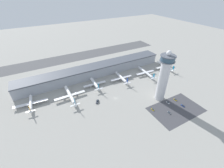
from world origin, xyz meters
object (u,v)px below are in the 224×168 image
object	(u,v)px
airplane_gate_bravo	(70,95)
airplane_gate_echo	(146,72)
airplane_gate_alpha	(31,103)
car_silver_sedan	(175,100)
service_truck_catering	(97,102)
car_green_van	(169,113)
control_tower	(164,76)
car_maroon_suv	(183,106)
car_blue_compact	(153,109)
airplane_gate_delta	(121,78)
service_truck_fuel	(75,102)
airplane_gate_charlie	(95,84)
airplane_gate_foxtrot	(165,66)
car_navy_sedan	(168,103)

from	to	relation	value
airplane_gate_bravo	airplane_gate_echo	size ratio (longest dim) A/B	1.05
airplane_gate_alpha	car_silver_sedan	size ratio (longest dim) A/B	9.08
service_truck_catering	car_green_van	distance (m)	88.99
control_tower	car_maroon_suv	distance (m)	45.08
car_maroon_suv	car_blue_compact	world-z (taller)	car_maroon_suv
service_truck_catering	car_silver_sedan	xyz separation A→B (m)	(92.12, -45.40, -0.41)
airplane_gate_delta	car_silver_sedan	world-z (taller)	airplane_gate_delta
service_truck_fuel	car_maroon_suv	xyz separation A→B (m)	(117.50, -71.17, -0.26)
control_tower	airplane_gate_alpha	bearing A→B (deg)	156.78
airplane_gate_alpha	service_truck_fuel	world-z (taller)	airplane_gate_alpha
airplane_gate_bravo	airplane_gate_delta	world-z (taller)	airplane_gate_bravo
airplane_gate_delta	airplane_gate_charlie	bearing A→B (deg)	174.61
airplane_gate_echo	car_silver_sedan	xyz separation A→B (m)	(-7.88, -71.15, -4.00)
car_silver_sedan	airplane_gate_charlie	bearing A→B (deg)	134.94
airplane_gate_alpha	car_maroon_suv	distance (m)	190.50
airplane_gate_charlie	service_truck_fuel	xyz separation A→B (m)	(-37.87, -22.07, -3.40)
service_truck_fuel	airplane_gate_echo	bearing A→B (deg)	5.76
airplane_gate_alpha	airplane_gate_charlie	world-z (taller)	airplane_gate_charlie
car_maroon_suv	airplane_gate_bravo	bearing A→B (deg)	145.26
airplane_gate_alpha	airplane_gate_foxtrot	world-z (taller)	airplane_gate_foxtrot
service_truck_fuel	airplane_gate_foxtrot	bearing A→B (deg)	4.85
airplane_gate_delta	service_truck_catering	bearing A→B (deg)	-150.90
service_truck_fuel	car_navy_sedan	size ratio (longest dim) A/B	1.61
car_silver_sedan	car_green_van	bearing A→B (deg)	-152.04
airplane_gate_foxtrot	service_truck_catering	bearing A→B (deg)	-169.28
control_tower	car_green_van	world-z (taller)	control_tower
airplane_gate_foxtrot	car_silver_sedan	size ratio (longest dim) A/B	8.92
airplane_gate_delta	service_truck_catering	distance (m)	63.73
car_green_van	service_truck_catering	bearing A→B (deg)	138.56
airplane_gate_charlie	airplane_gate_foxtrot	size ratio (longest dim) A/B	0.87
airplane_gate_echo	service_truck_catering	distance (m)	103.33
car_navy_sedan	service_truck_fuel	bearing A→B (deg)	151.17
service_truck_fuel	car_navy_sedan	xyz separation A→B (m)	(105.44, -58.05, -0.26)
airplane_gate_echo	car_blue_compact	world-z (taller)	airplane_gate_echo
airplane_gate_foxtrot	car_maroon_suv	bearing A→B (deg)	-122.42
airplane_gate_foxtrot	car_silver_sedan	distance (m)	90.77
airplane_gate_alpha	service_truck_catering	bearing A→B (deg)	-23.57
control_tower	airplane_gate_echo	distance (m)	69.23
airplane_gate_alpha	car_blue_compact	size ratio (longest dim) A/B	9.73
airplane_gate_bravo	control_tower	bearing A→B (deg)	-28.61
service_truck_catering	car_navy_sedan	distance (m)	91.25
car_blue_compact	car_navy_sedan	world-z (taller)	car_navy_sedan
airplane_gate_delta	car_green_van	bearing A→B (deg)	-82.96
control_tower	airplane_gate_bravo	bearing A→B (deg)	151.39
airplane_gate_foxtrot	car_navy_sedan	world-z (taller)	airplane_gate_foxtrot
airplane_gate_charlie	car_navy_sedan	bearing A→B (deg)	-49.85
airplane_gate_bravo	service_truck_fuel	size ratio (longest dim) A/B	6.12
airplane_gate_charlie	service_truck_fuel	world-z (taller)	airplane_gate_charlie
airplane_gate_delta	car_blue_compact	world-z (taller)	airplane_gate_delta
airplane_gate_charlie	car_green_van	bearing A→B (deg)	-59.70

